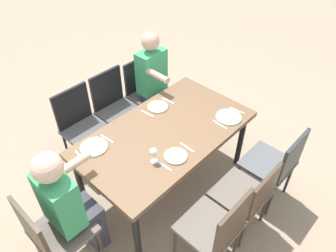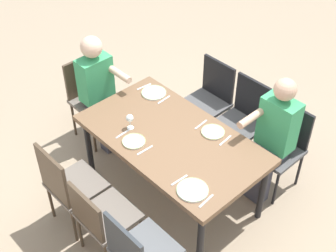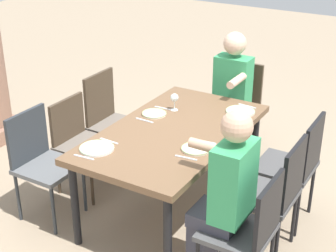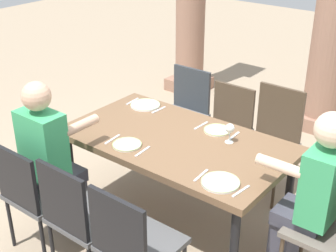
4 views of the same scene
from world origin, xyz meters
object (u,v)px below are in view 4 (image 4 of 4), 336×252
chair_west_north (184,109)px  stone_column_centre (336,10)px  wine_glass_2 (230,129)px  plate_3 (220,182)px  diner_woman_green (52,158)px  chair_west_south (34,191)px  plate_2 (217,130)px  chair_east_north (272,135)px  chair_east_south (133,242)px  chair_mid_south (79,214)px  dining_table (176,146)px  plate_1 (127,144)px  diner_man_white (311,195)px  chair_mid_north (226,124)px  plate_0 (145,105)px

chair_west_north → stone_column_centre: stone_column_centre is taller
wine_glass_2 → plate_3: wine_glass_2 is taller
diner_woman_green → stone_column_centre: (0.82, 3.14, 0.63)m
chair_west_south → plate_3: size_ratio=3.52×
chair_west_south → plate_2: bearing=57.5°
chair_east_north → chair_east_south: 1.81m
chair_east_north → chair_east_south: (0.00, -1.81, 0.01)m
chair_mid_south → wine_glass_2: 1.23m
diner_woman_green → chair_mid_south: bearing=-21.9°
dining_table → plate_3: plate_3 is taller
plate_1 → chair_east_south: bearing=-45.8°
diner_woman_green → diner_man_white: bearing=23.1°
chair_mid_north → wine_glass_2: size_ratio=5.55×
plate_0 → wine_glass_2: 0.94m
chair_east_south → diner_woman_green: diner_woman_green is taller
chair_west_south → stone_column_centre: 3.53m
chair_east_north → wine_glass_2: 0.79m
diner_woman_green → chair_west_north: bearing=90.1°
chair_mid_north → plate_0: 0.80m
chair_mid_north → chair_east_south: bearing=-75.5°
chair_west_north → chair_east_south: 2.04m
chair_west_north → diner_woman_green: 1.63m
diner_woman_green → plate_0: diner_woman_green is taller
plate_3 → chair_east_south: bearing=-111.9°
chair_east_north → stone_column_centre: size_ratio=0.35×
chair_mid_north → chair_west_north: bearing=179.4°
chair_east_north → wine_glass_2: (-0.01, -0.72, 0.34)m
chair_mid_south → stone_column_centre: (0.34, 3.33, 0.79)m
diner_man_white → chair_mid_south: bearing=-142.7°
chair_mid_north → chair_east_north: chair_east_north is taller
dining_table → chair_east_south: chair_east_south is taller
chair_mid_north → diner_woman_green: bearing=-106.5°
dining_table → chair_east_south: bearing=-68.3°
chair_west_south → chair_east_north: chair_east_north is taller
plate_1 → plate_3: (0.81, -0.00, -0.00)m
chair_west_north → plate_0: size_ratio=3.50×
dining_table → diner_woman_green: diner_woman_green is taller
chair_east_south → plate_0: chair_east_south is taller
stone_column_centre → plate_1: stone_column_centre is taller
diner_man_white → stone_column_centre: size_ratio=0.48×
diner_woman_green → wine_glass_2: diner_woman_green is taller
wine_glass_2 → plate_3: (0.25, -0.51, -0.10)m
chair_mid_north → plate_3: bearing=-60.0°
chair_west_south → plate_3: 1.34m
dining_table → chair_west_south: bearing=-123.0°
wine_glass_2 → diner_man_white: bearing=-15.0°
diner_woman_green → plate_1: (0.37, 0.40, 0.07)m
plate_0 → plate_2: bearing=-2.0°
plate_3 → dining_table: bearing=151.9°
chair_east_north → stone_column_centre: bearing=94.8°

